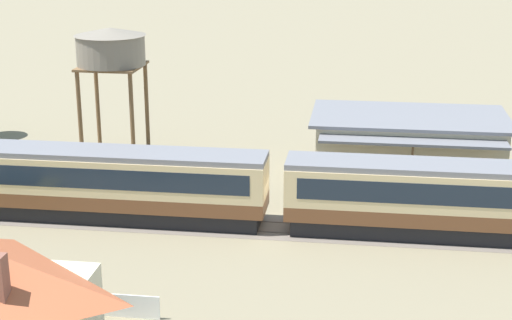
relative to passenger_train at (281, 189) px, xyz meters
name	(u,v)px	position (x,y,z in m)	size (l,w,h in m)	color
ground_plane	(269,224)	(-0.70, 0.42, -2.22)	(600.00, 600.00, 0.00)	#7A7056
passenger_train	(281,189)	(0.00, 0.00, 0.00)	(72.09, 2.86, 4.00)	brown
railway_track	(365,232)	(4.54, 0.00, -2.21)	(112.54, 3.60, 0.04)	#665B51
station_building	(408,146)	(7.13, 9.76, -0.14)	(12.37, 8.46, 4.10)	beige
water_tower	(111,49)	(-12.68, 10.96, 5.41)	(4.80, 4.80, 9.09)	brown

